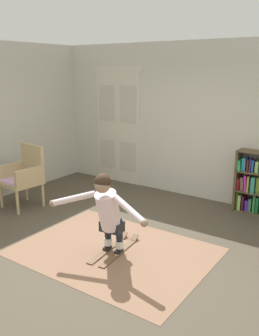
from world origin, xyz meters
The scene contains 7 objects.
ground_plane centered at (0.00, 0.00, 0.00)m, with size 7.20×7.20×0.00m, color #4E4637.
back_wall centered at (0.00, 2.60, 1.45)m, with size 6.00×0.10×2.90m, color beige.
double_door centered at (-1.71, 2.54, 1.23)m, with size 1.22×0.05×2.45m.
rug centered at (0.17, -0.13, 0.00)m, with size 2.56×1.91×0.01m, color #8C674F.
wicker_chair centered at (-2.18, 0.36, 0.58)m, with size 0.66×0.66×1.10m.
skis_pair centered at (0.17, -0.09, 0.02)m, with size 0.37×0.97×0.07m.
person_skier centered at (0.19, -0.27, 0.66)m, with size 1.42×0.64×1.08m.
Camera 1 is at (2.92, -3.73, 2.39)m, focal length 39.25 mm.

